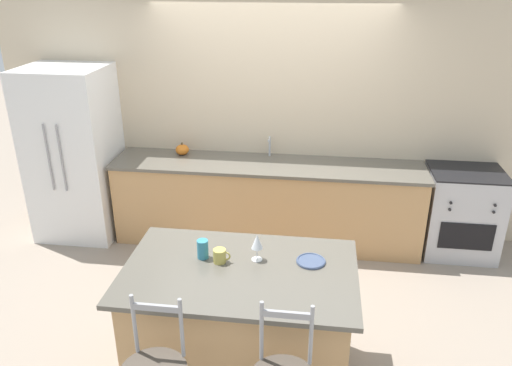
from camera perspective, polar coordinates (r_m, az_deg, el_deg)
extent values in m
plane|color=gray|center=(5.35, 0.75, -8.36)|extent=(18.00, 18.00, 0.00)
cube|color=beige|center=(5.46, 1.74, 7.84)|extent=(6.00, 0.07, 2.70)
cube|color=tan|center=(5.48, 1.26, -2.32)|extent=(3.27, 0.66, 0.88)
cube|color=#5B564C|center=(5.29, 1.31, 2.14)|extent=(3.31, 0.70, 0.03)
cube|color=black|center=(5.29, 1.31, 2.26)|extent=(0.56, 0.36, 0.01)
cylinder|color=#ADAFB5|center=(5.45, 1.58, 4.22)|extent=(0.02, 0.02, 0.22)
cylinder|color=#ADAFB5|center=(5.36, 1.52, 5.02)|extent=(0.02, 0.12, 0.02)
cube|color=tan|center=(3.74, -1.80, -16.03)|extent=(1.48, 0.89, 0.89)
cube|color=#5B564C|center=(3.46, -1.90, -10.11)|extent=(1.60, 1.01, 0.03)
cube|color=white|center=(5.82, -20.03, 3.18)|extent=(0.86, 0.77, 1.89)
cylinder|color=#939399|center=(5.50, -22.62, 2.66)|extent=(0.02, 0.02, 0.72)
cylinder|color=#939399|center=(5.43, -21.35, 2.62)|extent=(0.02, 0.02, 0.72)
cube|color=#B7B7BC|center=(5.65, 22.35, -3.17)|extent=(0.73, 0.62, 0.91)
cube|color=black|center=(5.43, 22.92, -5.67)|extent=(0.53, 0.01, 0.29)
cube|color=black|center=(5.47, 23.08, 1.18)|extent=(0.73, 0.62, 0.02)
cylinder|color=black|center=(5.22, 21.38, -2.14)|extent=(0.03, 0.02, 0.03)
cylinder|color=black|center=(5.33, 25.66, -2.32)|extent=(0.03, 0.02, 0.03)
cylinder|color=black|center=(5.25, 21.26, -2.85)|extent=(0.03, 0.02, 0.03)
cylinder|color=black|center=(5.36, 25.53, -3.02)|extent=(0.03, 0.02, 0.03)
cylinder|color=#99999E|center=(3.06, -13.71, -15.38)|extent=(0.02, 0.02, 0.40)
cylinder|color=#99999E|center=(2.98, -8.50, -16.09)|extent=(0.02, 0.02, 0.40)
cube|color=#99999E|center=(2.94, -11.34, -13.81)|extent=(0.28, 0.02, 0.04)
cylinder|color=#99999E|center=(2.93, 0.64, -16.56)|extent=(0.02, 0.02, 0.40)
cylinder|color=#99999E|center=(2.92, 6.32, -16.93)|extent=(0.02, 0.02, 0.40)
cube|color=#99999E|center=(2.84, 3.53, -14.79)|extent=(0.28, 0.02, 0.04)
cylinder|color=#425170|center=(3.55, 6.29, -8.89)|extent=(0.21, 0.21, 0.01)
torus|color=#425170|center=(3.54, 6.30, -8.81)|extent=(0.20, 0.20, 0.01)
cylinder|color=white|center=(3.56, 0.11, -8.72)|extent=(0.08, 0.08, 0.00)
cylinder|color=white|center=(3.53, 0.11, -8.07)|extent=(0.01, 0.01, 0.09)
cone|color=white|center=(3.48, 0.12, -6.69)|extent=(0.08, 0.08, 0.11)
cylinder|color=#C1B251|center=(3.52, -4.19, -8.30)|extent=(0.09, 0.09, 0.10)
torus|color=#C1B251|center=(3.51, -3.46, -8.33)|extent=(0.07, 0.01, 0.07)
cylinder|color=teal|center=(3.56, -6.11, -7.52)|extent=(0.08, 0.08, 0.14)
ellipsoid|color=orange|center=(5.56, -8.42, 3.79)|extent=(0.15, 0.15, 0.11)
cylinder|color=brown|center=(5.54, -8.47, 4.46)|extent=(0.02, 0.02, 0.02)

